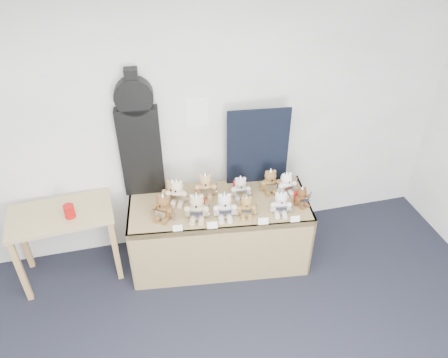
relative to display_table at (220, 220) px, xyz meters
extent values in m
plane|color=silver|center=(-0.56, -1.99, 2.14)|extent=(6.00, 6.00, 0.00)
plane|color=white|center=(-0.56, 0.51, 0.79)|extent=(6.00, 0.00, 6.00)
cube|color=white|center=(-0.09, 0.50, 0.90)|extent=(0.21, 0.00, 0.30)
cube|color=olive|center=(0.01, 0.07, 0.12)|extent=(1.78, 0.91, 0.06)
cube|color=olive|center=(-0.03, -0.27, -0.20)|extent=(1.69, 0.23, 0.71)
cube|color=olive|center=(-0.83, 0.17, -0.20)|extent=(0.11, 0.71, 0.71)
cube|color=olive|center=(0.84, -0.03, -0.20)|extent=(0.11, 0.71, 0.71)
cube|color=tan|center=(-1.43, 0.21, 0.19)|extent=(0.95, 0.57, 0.04)
cube|color=#A48146|center=(-1.83, -0.03, -0.19)|extent=(0.05, 0.05, 0.72)
cube|color=#A48146|center=(-1.86, 0.39, -0.19)|extent=(0.05, 0.05, 0.72)
cube|color=#A48146|center=(-1.00, 0.03, -0.19)|extent=(0.05, 0.05, 0.72)
cube|color=#A48146|center=(-1.03, 0.45, -0.19)|extent=(0.05, 0.05, 0.72)
cube|color=black|center=(-0.64, 0.44, 0.60)|extent=(0.39, 0.15, 0.89)
cylinder|color=black|center=(-0.64, 0.44, 1.16)|extent=(0.34, 0.14, 0.33)
cube|color=black|center=(-0.64, 0.44, 1.29)|extent=(0.12, 0.11, 0.22)
cube|color=black|center=(0.45, 0.33, 0.55)|extent=(0.60, 0.08, 0.80)
cylinder|color=#AA0D0B|center=(-1.33, 0.13, 0.27)|extent=(0.09, 0.09, 0.13)
ellipsoid|color=brown|center=(-0.51, 0.00, 0.22)|extent=(0.22, 0.21, 0.17)
sphere|color=brown|center=(-0.51, 0.00, 0.33)|extent=(0.12, 0.12, 0.12)
cylinder|color=brown|center=(-0.54, -0.04, 0.32)|extent=(0.06, 0.05, 0.05)
sphere|color=black|center=(-0.55, -0.06, 0.32)|extent=(0.02, 0.02, 0.02)
sphere|color=brown|center=(-0.55, 0.02, 0.38)|extent=(0.04, 0.04, 0.04)
sphere|color=brown|center=(-0.48, -0.02, 0.38)|extent=(0.04, 0.04, 0.04)
cylinder|color=brown|center=(-0.59, 0.03, 0.23)|extent=(0.09, 0.10, 0.12)
cylinder|color=brown|center=(-0.46, -0.06, 0.23)|extent=(0.09, 0.10, 0.12)
cylinder|color=brown|center=(-0.58, -0.03, 0.18)|extent=(0.10, 0.12, 0.05)
cylinder|color=brown|center=(-0.52, -0.07, 0.18)|extent=(0.10, 0.12, 0.05)
cube|color=white|center=(-0.55, -0.05, 0.23)|extent=(0.10, 0.07, 0.09)
cone|color=white|center=(-0.51, 0.00, 0.39)|extent=(0.10, 0.10, 0.08)
cube|color=white|center=(-0.45, -0.08, 0.26)|extent=(0.03, 0.04, 0.17)
cube|color=white|center=(-0.45, -0.08, 0.19)|extent=(0.04, 0.03, 0.01)
ellipsoid|color=tan|center=(-0.23, -0.08, 0.23)|extent=(0.21, 0.19, 0.18)
sphere|color=tan|center=(-0.23, -0.08, 0.34)|extent=(0.13, 0.13, 0.13)
cylinder|color=tan|center=(-0.24, -0.13, 0.34)|extent=(0.06, 0.04, 0.05)
sphere|color=black|center=(-0.25, -0.15, 0.34)|extent=(0.02, 0.02, 0.02)
sphere|color=tan|center=(-0.27, -0.07, 0.40)|extent=(0.04, 0.04, 0.04)
sphere|color=tan|center=(-0.19, -0.09, 0.40)|extent=(0.04, 0.04, 0.04)
cylinder|color=tan|center=(-0.31, -0.08, 0.24)|extent=(0.07, 0.11, 0.13)
cylinder|color=tan|center=(-0.15, -0.12, 0.24)|extent=(0.07, 0.11, 0.13)
cylinder|color=tan|center=(-0.28, -0.13, 0.18)|extent=(0.08, 0.12, 0.05)
cylinder|color=tan|center=(-0.21, -0.15, 0.18)|extent=(0.08, 0.12, 0.05)
cube|color=white|center=(-0.24, -0.15, 0.23)|extent=(0.12, 0.05, 0.10)
cone|color=white|center=(-0.23, -0.08, 0.40)|extent=(0.11, 0.11, 0.08)
cube|color=white|center=(-0.13, -0.14, 0.26)|extent=(0.02, 0.05, 0.18)
cube|color=white|center=(-0.13, -0.14, 0.19)|extent=(0.05, 0.02, 0.01)
cube|color=red|center=(-0.21, -0.02, 0.24)|extent=(0.14, 0.07, 0.16)
ellipsoid|color=silver|center=(0.02, -0.12, 0.23)|extent=(0.19, 0.17, 0.17)
sphere|color=silver|center=(0.02, -0.12, 0.34)|extent=(0.12, 0.12, 0.12)
cylinder|color=silver|center=(0.01, -0.17, 0.33)|extent=(0.06, 0.03, 0.05)
sphere|color=black|center=(0.01, -0.19, 0.33)|extent=(0.02, 0.02, 0.02)
sphere|color=silver|center=(-0.02, -0.11, 0.39)|extent=(0.04, 0.04, 0.04)
sphere|color=silver|center=(0.06, -0.12, 0.39)|extent=(0.04, 0.04, 0.04)
cylinder|color=silver|center=(-0.07, -0.13, 0.23)|extent=(0.06, 0.10, 0.13)
cylinder|color=silver|center=(0.09, -0.15, 0.23)|extent=(0.06, 0.10, 0.13)
cylinder|color=silver|center=(-0.03, -0.17, 0.18)|extent=(0.07, 0.12, 0.05)
cylinder|color=silver|center=(0.05, -0.18, 0.18)|extent=(0.07, 0.12, 0.05)
cube|color=white|center=(0.01, -0.18, 0.23)|extent=(0.11, 0.03, 0.09)
cone|color=white|center=(0.02, -0.12, 0.39)|extent=(0.11, 0.11, 0.08)
cube|color=white|center=(0.12, -0.16, 0.26)|extent=(0.02, 0.04, 0.18)
cube|color=white|center=(0.12, -0.16, 0.19)|extent=(0.05, 0.01, 0.01)
ellipsoid|color=olive|center=(0.21, -0.15, 0.21)|extent=(0.16, 0.14, 0.14)
sphere|color=olive|center=(0.21, -0.15, 0.30)|extent=(0.10, 0.10, 0.10)
cylinder|color=olive|center=(0.20, -0.19, 0.30)|extent=(0.05, 0.03, 0.04)
sphere|color=black|center=(0.20, -0.20, 0.30)|extent=(0.02, 0.02, 0.02)
sphere|color=olive|center=(0.18, -0.14, 0.34)|extent=(0.03, 0.03, 0.03)
sphere|color=olive|center=(0.24, -0.15, 0.34)|extent=(0.03, 0.03, 0.03)
cylinder|color=olive|center=(0.14, -0.15, 0.22)|extent=(0.05, 0.08, 0.10)
cylinder|color=olive|center=(0.27, -0.18, 0.22)|extent=(0.05, 0.08, 0.10)
cylinder|color=olive|center=(0.17, -0.19, 0.17)|extent=(0.06, 0.10, 0.04)
cylinder|color=olive|center=(0.23, -0.20, 0.17)|extent=(0.06, 0.10, 0.04)
cube|color=white|center=(0.20, -0.20, 0.22)|extent=(0.09, 0.03, 0.08)
cone|color=white|center=(0.21, -0.15, 0.35)|extent=(0.09, 0.09, 0.07)
cube|color=white|center=(0.29, -0.19, 0.24)|extent=(0.02, 0.04, 0.14)
cube|color=white|center=(0.29, -0.19, 0.18)|extent=(0.04, 0.01, 0.01)
ellipsoid|color=silver|center=(0.52, -0.18, 0.22)|extent=(0.18, 0.16, 0.15)
sphere|color=silver|center=(0.52, -0.18, 0.32)|extent=(0.11, 0.11, 0.11)
cylinder|color=silver|center=(0.51, -0.23, 0.31)|extent=(0.05, 0.03, 0.05)
sphere|color=black|center=(0.51, -0.25, 0.31)|extent=(0.02, 0.02, 0.02)
sphere|color=silver|center=(0.49, -0.18, 0.36)|extent=(0.04, 0.04, 0.04)
sphere|color=silver|center=(0.56, -0.19, 0.36)|extent=(0.04, 0.04, 0.04)
cylinder|color=silver|center=(0.45, -0.19, 0.23)|extent=(0.06, 0.09, 0.11)
cylinder|color=silver|center=(0.59, -0.22, 0.23)|extent=(0.06, 0.09, 0.11)
cylinder|color=silver|center=(0.48, -0.23, 0.17)|extent=(0.06, 0.11, 0.05)
cylinder|color=silver|center=(0.54, -0.24, 0.17)|extent=(0.06, 0.11, 0.05)
cube|color=white|center=(0.51, -0.24, 0.22)|extent=(0.10, 0.04, 0.08)
cone|color=white|center=(0.52, -0.18, 0.37)|extent=(0.09, 0.09, 0.07)
cube|color=white|center=(0.61, -0.23, 0.25)|extent=(0.02, 0.04, 0.16)
cube|color=white|center=(0.61, -0.23, 0.19)|extent=(0.05, 0.02, 0.01)
ellipsoid|color=brown|center=(0.75, -0.12, 0.21)|extent=(0.15, 0.13, 0.13)
sphere|color=brown|center=(0.75, -0.12, 0.29)|extent=(0.09, 0.09, 0.09)
cylinder|color=brown|center=(0.76, -0.16, 0.28)|extent=(0.04, 0.03, 0.04)
sphere|color=black|center=(0.76, -0.17, 0.28)|extent=(0.01, 0.01, 0.01)
sphere|color=brown|center=(0.72, -0.13, 0.33)|extent=(0.03, 0.03, 0.03)
sphere|color=brown|center=(0.78, -0.11, 0.33)|extent=(0.03, 0.03, 0.03)
cylinder|color=brown|center=(0.70, -0.15, 0.21)|extent=(0.05, 0.08, 0.09)
cylinder|color=brown|center=(0.81, -0.12, 0.21)|extent=(0.05, 0.08, 0.09)
cylinder|color=brown|center=(0.74, -0.17, 0.17)|extent=(0.06, 0.09, 0.04)
cylinder|color=brown|center=(0.79, -0.16, 0.17)|extent=(0.06, 0.09, 0.04)
cube|color=white|center=(0.76, -0.17, 0.21)|extent=(0.08, 0.03, 0.07)
cone|color=white|center=(0.75, -0.12, 0.33)|extent=(0.08, 0.08, 0.06)
cube|color=white|center=(0.83, -0.13, 0.23)|extent=(0.02, 0.03, 0.13)
cube|color=white|center=(0.83, -0.13, 0.18)|extent=(0.04, 0.01, 0.01)
cube|color=red|center=(0.74, -0.07, 0.22)|extent=(0.10, 0.05, 0.11)
ellipsoid|color=beige|center=(-0.36, 0.19, 0.22)|extent=(0.20, 0.18, 0.16)
sphere|color=beige|center=(-0.36, 0.19, 0.33)|extent=(0.12, 0.12, 0.12)
cylinder|color=beige|center=(-0.38, 0.14, 0.32)|extent=(0.06, 0.04, 0.05)
sphere|color=black|center=(-0.39, 0.13, 0.32)|extent=(0.02, 0.02, 0.02)
sphere|color=beige|center=(-0.40, 0.20, 0.38)|extent=(0.04, 0.04, 0.04)
sphere|color=beige|center=(-0.33, 0.18, 0.38)|extent=(0.04, 0.04, 0.04)
cylinder|color=beige|center=(-0.44, 0.20, 0.23)|extent=(0.07, 0.10, 0.12)
cylinder|color=beige|center=(-0.30, 0.15, 0.23)|extent=(0.07, 0.10, 0.12)
cylinder|color=beige|center=(-0.42, 0.15, 0.18)|extent=(0.08, 0.12, 0.05)
cylinder|color=beige|center=(-0.35, 0.13, 0.18)|extent=(0.08, 0.12, 0.05)
cube|color=white|center=(-0.38, 0.13, 0.23)|extent=(0.11, 0.05, 0.09)
cone|color=white|center=(-0.36, 0.19, 0.38)|extent=(0.10, 0.10, 0.08)
cube|color=white|center=(-0.28, 0.13, 0.26)|extent=(0.03, 0.04, 0.17)
cube|color=white|center=(-0.28, 0.13, 0.19)|extent=(0.05, 0.02, 0.01)
ellipsoid|color=tan|center=(-0.09, 0.22, 0.22)|extent=(0.19, 0.17, 0.17)
sphere|color=tan|center=(-0.09, 0.22, 0.33)|extent=(0.12, 0.12, 0.12)
cylinder|color=tan|center=(-0.10, 0.17, 0.33)|extent=(0.05, 0.04, 0.05)
sphere|color=black|center=(-0.10, 0.16, 0.33)|extent=(0.02, 0.02, 0.02)
sphere|color=tan|center=(-0.13, 0.23, 0.38)|extent=(0.04, 0.04, 0.04)
sphere|color=tan|center=(-0.05, 0.22, 0.38)|extent=(0.04, 0.04, 0.04)
cylinder|color=tan|center=(-0.17, 0.22, 0.23)|extent=(0.06, 0.10, 0.12)
cylinder|color=tan|center=(-0.01, 0.19, 0.23)|extent=(0.06, 0.10, 0.12)
cylinder|color=tan|center=(-0.13, 0.17, 0.18)|extent=(0.07, 0.11, 0.05)
cylinder|color=tan|center=(-0.06, 0.16, 0.18)|extent=(0.07, 0.11, 0.05)
cube|color=white|center=(-0.10, 0.16, 0.23)|extent=(0.11, 0.04, 0.09)
cone|color=white|center=(-0.09, 0.22, 0.39)|extent=(0.10, 0.10, 0.08)
cube|color=white|center=(0.01, 0.18, 0.26)|extent=(0.02, 0.04, 0.17)
cube|color=white|center=(0.01, 0.18, 0.19)|extent=(0.05, 0.01, 0.01)
ellipsoid|color=beige|center=(0.23, 0.13, 0.22)|extent=(0.16, 0.14, 0.15)
sphere|color=beige|center=(0.23, 0.13, 0.32)|extent=(0.11, 0.11, 0.11)
cylinder|color=beige|center=(0.22, 0.08, 0.31)|extent=(0.05, 0.03, 0.05)
sphere|color=black|center=(0.22, 0.06, 0.31)|extent=(0.02, 0.02, 0.02)
sphere|color=beige|center=(0.19, 0.13, 0.36)|extent=(0.04, 0.04, 0.04)
sphere|color=beige|center=(0.27, 0.12, 0.36)|extent=(0.04, 0.04, 0.04)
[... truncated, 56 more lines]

